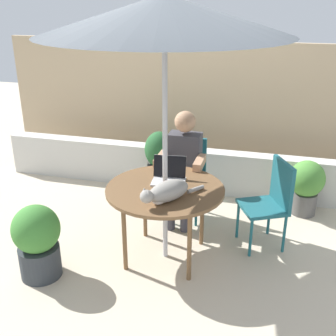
% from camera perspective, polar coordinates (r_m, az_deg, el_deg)
% --- Properties ---
extents(ground_plane, '(14.00, 14.00, 0.00)m').
position_cam_1_polar(ground_plane, '(4.06, -0.37, -11.90)').
color(ground_plane, beige).
extents(fence_back, '(5.69, 0.08, 1.77)m').
position_cam_1_polar(fence_back, '(5.66, 5.51, 8.07)').
color(fence_back, tan).
rests_on(fence_back, ground).
extents(planter_wall_low, '(5.12, 0.20, 0.54)m').
position_cam_1_polar(planter_wall_low, '(5.22, 3.98, -0.28)').
color(planter_wall_low, beige).
rests_on(planter_wall_low, ground).
extents(patio_table, '(1.06, 1.06, 0.72)m').
position_cam_1_polar(patio_table, '(3.72, -0.40, -3.50)').
color(patio_table, brown).
rests_on(patio_table, ground).
extents(patio_umbrella, '(2.00, 2.00, 2.31)m').
position_cam_1_polar(patio_umbrella, '(3.34, -0.47, 20.20)').
color(patio_umbrella, '#B7B7BC').
rests_on(patio_umbrella, ground).
extents(chair_occupied, '(0.40, 0.40, 0.87)m').
position_cam_1_polar(chair_occupied, '(4.56, 2.52, -0.50)').
color(chair_occupied, '#1E606B').
rests_on(chair_occupied, ground).
extents(chair_empty, '(0.54, 0.54, 0.87)m').
position_cam_1_polar(chair_empty, '(4.11, 14.00, -3.98)').
color(chair_empty, '#1E606B').
rests_on(chair_empty, ground).
extents(person_seated, '(0.48, 0.48, 1.21)m').
position_cam_1_polar(person_seated, '(4.36, 2.11, 0.78)').
color(person_seated, '#3F3F47').
rests_on(person_seated, ground).
extents(laptop, '(0.33, 0.28, 0.21)m').
position_cam_1_polar(laptop, '(3.83, 0.13, -0.80)').
color(laptop, silver).
rests_on(laptop, patio_table).
extents(cat, '(0.45, 0.54, 0.17)m').
position_cam_1_polar(cat, '(3.43, -0.24, -3.30)').
color(cat, gray).
rests_on(cat, patio_table).
extents(potted_plant_near_fence, '(0.39, 0.39, 0.63)m').
position_cam_1_polar(potted_plant_near_fence, '(4.87, 18.41, -2.15)').
color(potted_plant_near_fence, '#595654').
rests_on(potted_plant_near_fence, ground).
extents(potted_plant_by_chair, '(0.41, 0.41, 0.68)m').
position_cam_1_polar(potted_plant_by_chair, '(3.79, -17.47, -9.41)').
color(potted_plant_by_chair, '#33383D').
rests_on(potted_plant_by_chair, ground).
extents(potted_plant_corner, '(0.36, 0.36, 0.75)m').
position_cam_1_polar(potted_plant_corner, '(5.22, -1.21, 1.32)').
color(potted_plant_corner, '#33383D').
rests_on(potted_plant_corner, ground).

